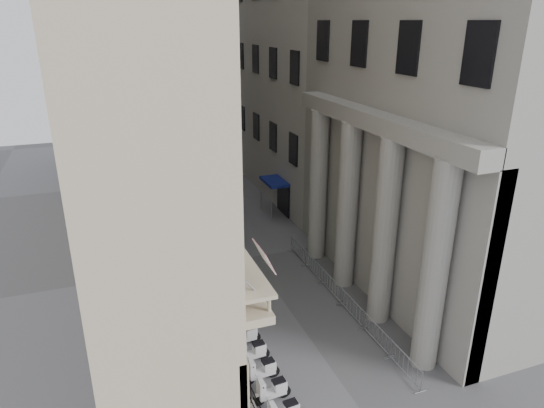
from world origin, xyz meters
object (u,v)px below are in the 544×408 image
(pedestrian_a, at_px, (204,198))
(pedestrian_b, at_px, (232,202))
(street_lamp, at_px, (197,208))
(info_kiosk, at_px, (212,259))
(security_tent, at_px, (176,182))

(pedestrian_a, xyz_separation_m, pedestrian_b, (2.00, -1.59, -0.02))
(street_lamp, xyz_separation_m, info_kiosk, (0.88, 0.69, -3.87))
(pedestrian_a, bearing_deg, street_lamp, 90.04)
(security_tent, xyz_separation_m, info_kiosk, (0.20, -11.91, -1.52))
(security_tent, xyz_separation_m, pedestrian_b, (4.19, -2.33, -1.53))
(security_tent, height_order, pedestrian_a, security_tent)
(pedestrian_b, bearing_deg, pedestrian_a, -32.24)
(street_lamp, height_order, pedestrian_a, street_lamp)
(street_lamp, bearing_deg, security_tent, 83.39)
(security_tent, height_order, pedestrian_b, security_tent)
(info_kiosk, relative_size, pedestrian_b, 1.00)
(security_tent, relative_size, pedestrian_a, 1.89)
(street_lamp, xyz_separation_m, pedestrian_b, (4.87, 10.26, -3.88))
(pedestrian_a, relative_size, pedestrian_b, 1.03)
(pedestrian_a, bearing_deg, pedestrian_b, 155.10)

